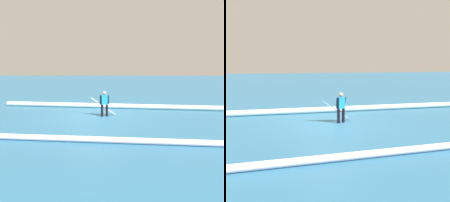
% 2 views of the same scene
% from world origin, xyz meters
% --- Properties ---
extents(ground_plane, '(162.17, 162.17, 0.00)m').
position_xyz_m(ground_plane, '(0.00, 0.00, 0.00)').
color(ground_plane, '#2B6489').
extents(surfer, '(0.50, 0.33, 1.44)m').
position_xyz_m(surfer, '(-0.71, -0.15, 0.81)').
color(surfer, black).
rests_on(surfer, ground_plane).
extents(surfboard, '(1.55, 0.32, 1.10)m').
position_xyz_m(surfboard, '(-0.61, -0.50, 0.53)').
color(surfboard, white).
rests_on(surfboard, ground_plane).
extents(wave_crest_foreground, '(17.52, 1.71, 0.32)m').
position_xyz_m(wave_crest_foreground, '(-1.98, -2.82, 0.16)').
color(wave_crest_foreground, white).
rests_on(wave_crest_foreground, ground_plane).
extents(wave_crest_midground, '(22.10, 1.17, 0.23)m').
position_xyz_m(wave_crest_midground, '(0.09, 4.46, 0.11)').
color(wave_crest_midground, white).
rests_on(wave_crest_midground, ground_plane).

